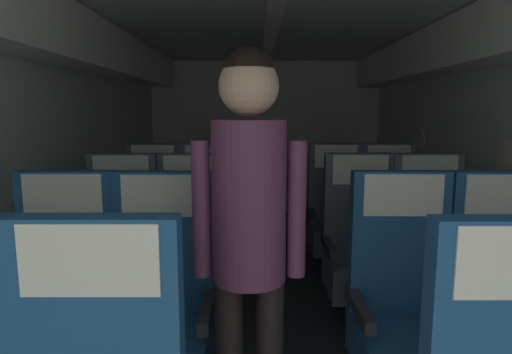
{
  "coord_description": "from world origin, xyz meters",
  "views": [
    {
      "loc": [
        -0.13,
        0.27,
        1.42
      ],
      "look_at": [
        -0.12,
        3.12,
        0.99
      ],
      "focal_mm": 30.22,
      "sensor_mm": 36.0,
      "label": 1
    }
  ],
  "objects_px": {
    "seat_c_left_window": "(119,254)",
    "seat_c_right_window": "(358,252)",
    "seat_c_right_aisle": "(427,253)",
    "seat_d_right_window": "(334,220)",
    "seat_b_left_aisle": "(159,316)",
    "seat_b_right_window": "(401,314)",
    "seat_b_left_window": "(60,314)",
    "seat_c_left_aisle": "(190,254)",
    "flight_attendant": "(247,218)",
    "seat_d_right_aisle": "(386,220)",
    "seat_d_left_window": "(151,220)",
    "seat_b_right_aisle": "(503,314)",
    "seat_d_left_aisle": "(204,220)"
  },
  "relations": [
    {
      "from": "seat_b_right_window",
      "to": "seat_c_right_aisle",
      "type": "xyz_separation_m",
      "value": [
        0.47,
        0.88,
        0.0
      ]
    },
    {
      "from": "seat_d_left_aisle",
      "to": "seat_d_right_window",
      "type": "bearing_deg",
      "value": 1.02
    },
    {
      "from": "seat_b_left_window",
      "to": "flight_attendant",
      "type": "distance_m",
      "value": 1.1
    },
    {
      "from": "seat_b_left_window",
      "to": "seat_d_right_aisle",
      "type": "xyz_separation_m",
      "value": [
        2.08,
        1.77,
        0.0
      ]
    },
    {
      "from": "seat_b_right_aisle",
      "to": "seat_c_left_window",
      "type": "xyz_separation_m",
      "value": [
        -2.08,
        0.89,
        0.0
      ]
    },
    {
      "from": "seat_b_left_window",
      "to": "seat_c_left_aisle",
      "type": "height_order",
      "value": "same"
    },
    {
      "from": "seat_c_left_aisle",
      "to": "seat_c_right_window",
      "type": "distance_m",
      "value": 1.14
    },
    {
      "from": "seat_c_right_aisle",
      "to": "seat_d_right_window",
      "type": "xyz_separation_m",
      "value": [
        -0.46,
        0.91,
        0.0
      ]
    },
    {
      "from": "seat_b_right_aisle",
      "to": "flight_attendant",
      "type": "xyz_separation_m",
      "value": [
        -1.2,
        -0.32,
        0.55
      ]
    },
    {
      "from": "seat_d_left_window",
      "to": "seat_b_right_window",
      "type": "bearing_deg",
      "value": -48.01
    },
    {
      "from": "seat_b_right_aisle",
      "to": "seat_d_right_window",
      "type": "relative_size",
      "value": 1.0
    },
    {
      "from": "seat_b_left_aisle",
      "to": "seat_b_right_window",
      "type": "bearing_deg",
      "value": 0.73
    },
    {
      "from": "seat_b_left_aisle",
      "to": "seat_c_right_window",
      "type": "distance_m",
      "value": 1.47
    },
    {
      "from": "seat_b_left_aisle",
      "to": "seat_d_left_aisle",
      "type": "height_order",
      "value": "same"
    },
    {
      "from": "seat_b_left_window",
      "to": "seat_d_right_window",
      "type": "height_order",
      "value": "same"
    },
    {
      "from": "seat_c_left_aisle",
      "to": "seat_d_left_window",
      "type": "xyz_separation_m",
      "value": [
        -0.48,
        0.91,
        0.0
      ]
    },
    {
      "from": "seat_b_right_aisle",
      "to": "seat_d_left_window",
      "type": "bearing_deg",
      "value": 139.3
    },
    {
      "from": "seat_d_right_window",
      "to": "seat_b_left_aisle",
      "type": "bearing_deg",
      "value": -122.47
    },
    {
      "from": "seat_b_right_window",
      "to": "seat_c_left_window",
      "type": "distance_m",
      "value": 1.83
    },
    {
      "from": "seat_b_right_window",
      "to": "seat_d_right_aisle",
      "type": "xyz_separation_m",
      "value": [
        0.47,
        1.78,
        0.0
      ]
    },
    {
      "from": "seat_d_left_aisle",
      "to": "seat_d_right_aisle",
      "type": "distance_m",
      "value": 1.61
    },
    {
      "from": "seat_b_left_window",
      "to": "seat_b_left_aisle",
      "type": "bearing_deg",
      "value": -2.55
    },
    {
      "from": "seat_c_right_aisle",
      "to": "seat_d_left_aisle",
      "type": "xyz_separation_m",
      "value": [
        -1.61,
        0.89,
        0.0
      ]
    },
    {
      "from": "seat_b_left_aisle",
      "to": "seat_d_left_aisle",
      "type": "distance_m",
      "value": 1.79
    },
    {
      "from": "seat_c_right_window",
      "to": "seat_c_right_aisle",
      "type": "bearing_deg",
      "value": -2.59
    },
    {
      "from": "seat_d_right_aisle",
      "to": "seat_d_left_window",
      "type": "bearing_deg",
      "value": 179.77
    },
    {
      "from": "seat_c_left_aisle",
      "to": "flight_attendant",
      "type": "xyz_separation_m",
      "value": [
        0.41,
        -1.2,
        0.55
      ]
    },
    {
      "from": "seat_d_left_window",
      "to": "flight_attendant",
      "type": "relative_size",
      "value": 0.69
    },
    {
      "from": "seat_b_left_aisle",
      "to": "seat_d_right_aisle",
      "type": "xyz_separation_m",
      "value": [
        1.61,
        1.79,
        0.0
      ]
    },
    {
      "from": "seat_b_left_window",
      "to": "seat_d_left_aisle",
      "type": "bearing_deg",
      "value": 74.9
    },
    {
      "from": "seat_b_left_window",
      "to": "seat_c_right_window",
      "type": "relative_size",
      "value": 1.0
    },
    {
      "from": "seat_b_right_window",
      "to": "seat_c_right_aisle",
      "type": "distance_m",
      "value": 1.0
    },
    {
      "from": "seat_d_left_window",
      "to": "flight_attendant",
      "type": "bearing_deg",
      "value": -67.26
    },
    {
      "from": "seat_c_left_window",
      "to": "seat_c_right_aisle",
      "type": "distance_m",
      "value": 2.08
    },
    {
      "from": "seat_b_left_window",
      "to": "seat_d_left_window",
      "type": "xyz_separation_m",
      "value": [
        0.01,
        1.78,
        0.0
      ]
    },
    {
      "from": "seat_b_right_aisle",
      "to": "seat_d_left_aisle",
      "type": "height_order",
      "value": "same"
    },
    {
      "from": "seat_c_left_window",
      "to": "seat_d_left_window",
      "type": "xyz_separation_m",
      "value": [
        -0.0,
        0.9,
        0.0
      ]
    },
    {
      "from": "seat_d_right_window",
      "to": "seat_b_left_window",
      "type": "bearing_deg",
      "value": -132.25
    },
    {
      "from": "seat_b_right_window",
      "to": "seat_b_right_aisle",
      "type": "bearing_deg",
      "value": -0.86
    },
    {
      "from": "seat_c_left_window",
      "to": "seat_d_right_window",
      "type": "distance_m",
      "value": 1.86
    },
    {
      "from": "seat_d_left_aisle",
      "to": "seat_c_left_window",
      "type": "bearing_deg",
      "value": -117.83
    },
    {
      "from": "seat_b_left_aisle",
      "to": "flight_attendant",
      "type": "distance_m",
      "value": 0.76
    },
    {
      "from": "seat_c_left_aisle",
      "to": "seat_c_right_window",
      "type": "bearing_deg",
      "value": 1.33
    },
    {
      "from": "seat_c_left_window",
      "to": "seat_c_right_window",
      "type": "relative_size",
      "value": 1.0
    },
    {
      "from": "seat_b_left_aisle",
      "to": "seat_c_right_aisle",
      "type": "distance_m",
      "value": 1.85
    },
    {
      "from": "seat_b_left_window",
      "to": "seat_d_left_window",
      "type": "bearing_deg",
      "value": 89.83
    },
    {
      "from": "seat_b_left_window",
      "to": "flight_attendant",
      "type": "xyz_separation_m",
      "value": [
        0.89,
        -0.33,
        0.55
      ]
    },
    {
      "from": "seat_b_left_aisle",
      "to": "flight_attendant",
      "type": "bearing_deg",
      "value": -36.74
    },
    {
      "from": "seat_b_left_window",
      "to": "seat_c_right_window",
      "type": "height_order",
      "value": "same"
    },
    {
      "from": "seat_b_left_window",
      "to": "seat_b_left_aisle",
      "type": "relative_size",
      "value": 1.0
    }
  ]
}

